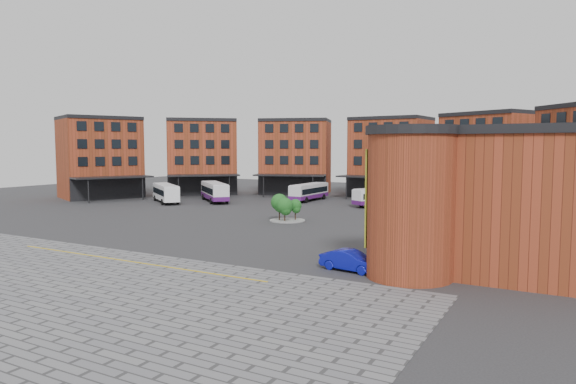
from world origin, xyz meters
The scene contains 13 objects.
ground centered at (0.00, 0.00, 0.00)m, with size 160.00×160.00×0.00m, color #28282B.
paving_zone centered at (2.00, -22.00, 0.01)m, with size 50.00×22.00×0.02m, color slate.
yellow_line centered at (2.00, -14.00, 0.03)m, with size 26.00×0.15×0.02m, color gold.
main_building centered at (-4.77, 38.25, 7.23)m, with size 94.14×42.48×14.60m.
east_building centered at (28.70, -3.06, 5.29)m, with size 17.40×15.40×10.60m.
tree_island centered at (1.93, 11.46, 1.87)m, with size 4.40×4.40×3.40m.
bus_a centered at (-25.93, 20.75, 1.79)m, with size 9.99×8.33×3.02m.
bus_b centered at (-19.81, 25.90, 1.74)m, with size 10.23×9.52×3.21m.
bus_c centered at (-6.47, 34.77, 1.58)m, with size 2.69×10.40×2.92m.
bus_d centered at (7.07, 33.07, 1.53)m, with size 7.11×9.80×2.83m.
bus_e centered at (18.37, 27.05, 1.78)m, with size 9.57×10.61×3.28m.
bus_f centered at (20.16, 21.77, 1.87)m, with size 11.70×9.29×3.46m.
blue_car centered at (18.68, -8.24, 0.77)m, with size 1.63×4.67×1.54m, color #0C119E.
Camera 1 is at (32.79, -43.11, 9.13)m, focal length 32.00 mm.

